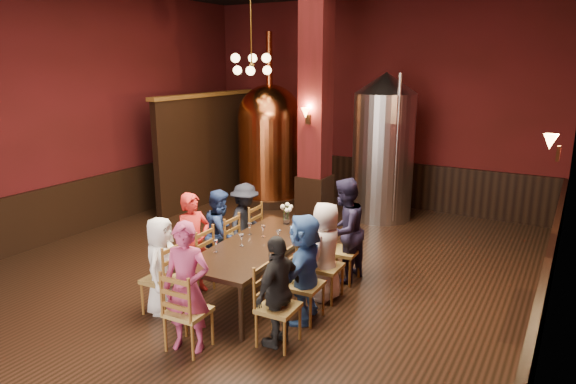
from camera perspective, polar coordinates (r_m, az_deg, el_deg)
The scene contains 38 objects.
room at distance 7.25m, azimuth -4.94°, elevation 7.04°, with size 10.00×10.02×4.50m.
wainscot_right at distance 6.48m, azimuth 26.30°, elevation -11.56°, with size 0.08×9.90×1.00m, color black.
wainscot_back at distance 11.92m, azimuth 8.97°, elevation 1.26°, with size 7.90×0.08×1.00m, color black.
wainscot_left at distance 10.35m, azimuth -23.04°, elevation -1.74°, with size 0.08×9.90×1.00m, color black.
column at distance 9.80m, azimuth 3.08°, elevation 8.98°, with size 0.58×0.58×4.50m, color #4B1013.
partition at distance 11.84m, azimuth -8.74°, elevation 4.64°, with size 0.22×3.50×2.40m, color black.
pendant_cluster at distance 10.60m, azimuth -4.07°, elevation 13.98°, with size 0.90×0.90×1.70m, color #A57226, non-canonical shape.
sconce_wall at distance 6.77m, azimuth 27.90°, elevation 4.47°, with size 0.20×0.20×0.36m, color black, non-canonical shape.
sconce_column at distance 9.54m, azimuth 2.25°, elevation 8.54°, with size 0.20×0.20×0.36m, color black, non-canonical shape.
dining_table at distance 7.05m, azimuth -3.28°, elevation -6.25°, with size 1.10×2.44×0.75m.
chair_0 at distance 6.87m, azimuth -13.81°, elevation -9.31°, with size 0.46×0.46×0.92m, color brown, non-canonical shape.
person_0 at distance 6.80m, azimuth -13.90°, elevation -7.92°, with size 0.63×0.41×1.28m, color white.
chair_1 at distance 7.34m, azimuth -10.35°, elevation -7.54°, with size 0.46×0.46×0.92m, color brown, non-canonical shape.
person_1 at distance 7.24m, azimuth -10.45°, elevation -5.64°, with size 0.52×0.34×1.44m, color red.
chair_2 at distance 7.83m, azimuth -7.40°, elevation -5.99°, with size 0.46×0.46×0.92m, color brown, non-canonical shape.
person_2 at distance 7.76m, azimuth -7.44°, elevation -4.56°, with size 0.65×0.32×1.34m, color navy.
chair_3 at distance 8.35m, azimuth -4.77°, elevation -4.60°, with size 0.46×0.46×0.92m, color brown, non-canonical shape.
person_3 at distance 8.29m, azimuth -4.80°, elevation -3.40°, with size 0.83×0.48×1.29m, color black.
chair_4 at distance 5.96m, azimuth -1.08°, elevation -12.65°, with size 0.46×0.46×0.92m, color brown, non-canonical shape.
person_4 at distance 5.88m, azimuth -1.09°, elevation -10.94°, with size 0.77×0.32×1.31m, color black.
chair_5 at distance 6.50m, azimuth 1.79°, elevation -10.27°, with size 0.46×0.46×0.92m, color brown, non-canonical shape.
person_5 at distance 6.41m, azimuth 1.81°, elevation -8.38°, with size 1.28×0.41×1.38m, color #3B67B1.
chair_6 at distance 7.05m, azimuth 4.15°, elevation -8.26°, with size 0.46×0.46×0.92m, color brown, non-canonical shape.
person_6 at distance 6.97m, azimuth 4.19°, elevation -6.59°, with size 0.66×0.43×1.36m, color beige.
chair_7 at distance 7.63m, azimuth 6.17°, elevation -6.51°, with size 0.46×0.46×0.92m, color brown, non-canonical shape.
person_7 at distance 7.52m, azimuth 6.24°, elevation -4.27°, with size 0.75×0.37×1.55m, color #1D1A34.
chair_8 at distance 5.98m, azimuth -11.04°, elevation -12.84°, with size 0.46×0.46×0.92m, color brown, non-canonical shape.
person_8 at distance 5.86m, azimuth -11.18°, elevation -10.34°, with size 0.54×0.36×1.49m, color #AB3967.
copper_kettle at distance 11.68m, azimuth -2.02°, elevation 5.56°, with size 1.67×1.67×3.78m.
steel_vessel at distance 10.54m, azimuth 10.55°, elevation 4.92°, with size 1.59×1.59×2.96m.
rose_vase at distance 7.79m, azimuth -0.19°, elevation -2.04°, with size 0.19×0.19×0.33m.
wine_glass_0 at distance 7.27m, azimuth -2.76°, elevation -4.37°, with size 0.07×0.07×0.17m, color white, non-canonical shape.
wine_glass_1 at distance 6.79m, azimuth -1.36°, elevation -5.72°, with size 0.07×0.07×0.17m, color white, non-canonical shape.
wine_glass_2 at distance 7.06m, azimuth -1.06°, elevation -4.92°, with size 0.07×0.07×0.17m, color white, non-canonical shape.
wine_glass_3 at distance 6.93m, azimuth -5.18°, elevation -5.36°, with size 0.07×0.07×0.17m, color white, non-canonical shape.
wine_glass_4 at distance 6.76m, azimuth -8.05°, elevation -5.97°, with size 0.07×0.07×0.17m, color white, non-canonical shape.
wine_glass_5 at distance 7.26m, azimuth 0.43°, elevation -4.38°, with size 0.07×0.07×0.17m, color white, non-canonical shape.
wine_glass_6 at distance 7.37m, azimuth -4.27°, elevation -4.12°, with size 0.07×0.07×0.17m, color white, non-canonical shape.
Camera 1 is at (4.12, -5.90, 3.17)m, focal length 32.00 mm.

